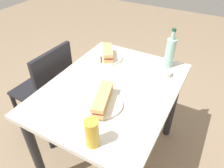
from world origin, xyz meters
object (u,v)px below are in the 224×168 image
object	(u,v)px
knife_near	(94,103)
olive_bowl	(166,73)
baguette_sandwich_near	(103,99)
water_bottle	(170,52)
beer_glass	(92,133)
dining_table	(112,101)
plate_far	(108,57)
plate_near	(103,104)
baguette_sandwich_far	(108,53)
knife_far	(101,57)
chair_far	(49,88)

from	to	relation	value
knife_near	olive_bowl	world-z (taller)	olive_bowl
knife_near	baguette_sandwich_near	bearing A→B (deg)	-60.27
water_bottle	beer_glass	bearing A→B (deg)	172.97
dining_table	olive_bowl	bearing A→B (deg)	-41.85
plate_far	olive_bowl	world-z (taller)	olive_bowl
plate_near	knife_near	xyz separation A→B (m)	(-0.03, 0.04, 0.01)
plate_near	dining_table	bearing A→B (deg)	12.30
baguette_sandwich_near	water_bottle	size ratio (longest dim) A/B	0.93
water_bottle	knife_near	bearing A→B (deg)	158.60
baguette_sandwich_far	knife_far	distance (m)	0.06
baguette_sandwich_near	baguette_sandwich_far	bearing A→B (deg)	26.81
plate_far	knife_far	xyz separation A→B (m)	(-0.04, 0.04, 0.01)
knife_far	plate_near	bearing A→B (deg)	-147.57
baguette_sandwich_near	olive_bowl	size ratio (longest dim) A/B	3.27
baguette_sandwich_near	knife_far	size ratio (longest dim) A/B	1.70
plate_near	beer_glass	size ratio (longest dim) A/B	1.52
plate_far	chair_far	bearing A→B (deg)	127.75
beer_glass	olive_bowl	world-z (taller)	beer_glass
knife_near	water_bottle	size ratio (longest dim) A/B	0.55
chair_far	knife_far	bearing A→B (deg)	-53.17
dining_table	knife_far	xyz separation A→B (m)	(0.26, 0.24, 0.14)
dining_table	chair_far	world-z (taller)	chair_far
dining_table	plate_far	bearing A→B (deg)	34.25
dining_table	olive_bowl	size ratio (longest dim) A/B	12.56
plate_near	knife_near	bearing A→B (deg)	119.73
plate_near	beer_glass	distance (m)	0.28
baguette_sandwich_near	beer_glass	world-z (taller)	beer_glass
olive_bowl	baguette_sandwich_far	bearing A→B (deg)	89.64
water_bottle	dining_table	bearing A→B (deg)	150.07
baguette_sandwich_near	knife_far	xyz separation A→B (m)	(0.44, 0.28, -0.03)
baguette_sandwich_far	knife_far	xyz separation A→B (m)	(-0.04, 0.04, -0.03)
water_bottle	olive_bowl	bearing A→B (deg)	-168.96
water_bottle	baguette_sandwich_far	bearing A→B (deg)	105.09
baguette_sandwich_near	olive_bowl	distance (m)	0.53
chair_far	baguette_sandwich_near	xyz separation A→B (m)	(-0.18, -0.63, 0.29)
water_bottle	plate_near	bearing A→B (deg)	161.48
water_bottle	plate_far	bearing A→B (deg)	105.09
water_bottle	olive_bowl	xyz separation A→B (m)	(-0.12, -0.02, -0.10)
dining_table	baguette_sandwich_far	world-z (taller)	baguette_sandwich_far
baguette_sandwich_far	knife_near	bearing A→B (deg)	-158.54
plate_near	knife_near	world-z (taller)	knife_near
knife_far	olive_bowl	size ratio (longest dim) A/B	1.92
chair_far	water_bottle	size ratio (longest dim) A/B	3.04
chair_far	baguette_sandwich_far	bearing A→B (deg)	-52.25
baguette_sandwich_near	knife_near	xyz separation A→B (m)	(-0.03, 0.04, -0.03)
dining_table	baguette_sandwich_far	bearing A→B (deg)	34.25
knife_near	knife_far	world-z (taller)	same
plate_near	baguette_sandwich_far	world-z (taller)	baguette_sandwich_far
olive_bowl	baguette_sandwich_near	bearing A→B (deg)	154.77
knife_near	beer_glass	xyz separation A→B (m)	(-0.23, -0.14, 0.06)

